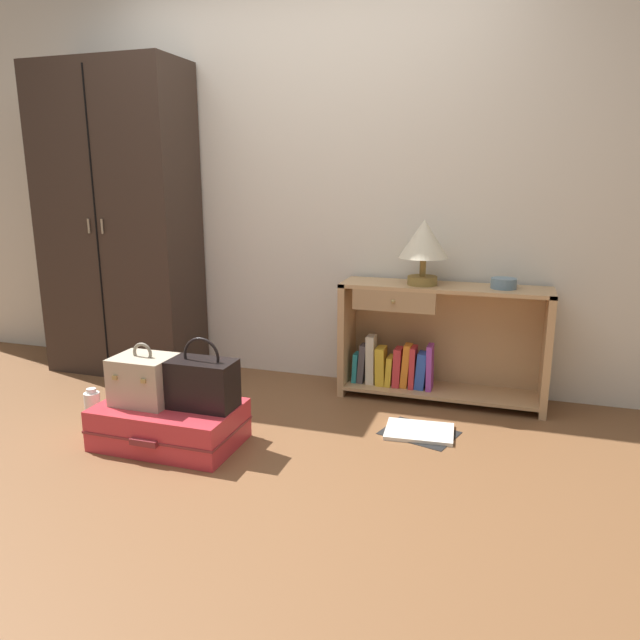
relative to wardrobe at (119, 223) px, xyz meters
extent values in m
plane|color=brown|center=(1.26, -1.20, -1.00)|extent=(9.00, 9.00, 0.00)
cube|color=silver|center=(1.26, 0.30, 0.30)|extent=(6.40, 0.10, 2.60)
cube|color=#33261E|center=(0.00, 0.00, 0.00)|extent=(1.00, 0.45, 2.00)
cube|color=black|center=(0.00, -0.23, 0.00)|extent=(0.01, 0.01, 1.90)
cylinder|color=gray|center=(-0.05, -0.24, 0.00)|extent=(0.01, 0.01, 0.09)
cylinder|color=gray|center=(0.05, -0.24, 0.00)|extent=(0.01, 0.01, 0.09)
cube|color=tan|center=(1.55, 0.06, -0.65)|extent=(0.04, 0.31, 0.69)
cube|color=tan|center=(2.70, 0.06, -0.65)|extent=(0.04, 0.31, 0.69)
cube|color=tan|center=(2.13, 0.06, -0.32)|extent=(1.19, 0.31, 0.02)
cube|color=tan|center=(2.13, 0.06, -0.94)|extent=(1.11, 0.31, 0.02)
cube|color=tan|center=(2.13, 0.21, -0.65)|extent=(1.11, 0.01, 0.67)
cube|color=#A68259|center=(1.86, -0.08, -0.39)|extent=(0.48, 0.02, 0.12)
sphere|color=#9E844C|center=(1.86, -0.10, -0.39)|extent=(0.02, 0.02, 0.02)
cube|color=teal|center=(1.62, 0.04, -0.84)|extent=(0.04, 0.09, 0.18)
cube|color=#4C474C|center=(1.66, 0.04, -0.81)|extent=(0.06, 0.09, 0.24)
cube|color=beige|center=(1.71, 0.04, -0.78)|extent=(0.05, 0.09, 0.30)
cube|color=gold|center=(1.77, 0.04, -0.82)|extent=(0.06, 0.11, 0.23)
cube|color=gold|center=(1.83, 0.04, -0.84)|extent=(0.04, 0.12, 0.18)
cube|color=red|center=(1.87, 0.04, -0.82)|extent=(0.05, 0.11, 0.24)
cube|color=orange|center=(1.93, 0.04, -0.80)|extent=(0.06, 0.09, 0.27)
cube|color=red|center=(1.97, 0.04, -0.81)|extent=(0.04, 0.11, 0.25)
cube|color=#2D51B2|center=(2.02, 0.04, -0.82)|extent=(0.07, 0.10, 0.23)
cube|color=purple|center=(2.07, 0.04, -0.80)|extent=(0.04, 0.11, 0.27)
cylinder|color=olive|center=(2.00, 0.04, -0.28)|extent=(0.17, 0.17, 0.05)
cylinder|color=olive|center=(2.00, 0.04, -0.20)|extent=(0.04, 0.04, 0.11)
cone|color=beige|center=(2.00, 0.04, -0.04)|extent=(0.28, 0.28, 0.21)
cylinder|color=slate|center=(2.45, 0.06, -0.28)|extent=(0.14, 0.14, 0.06)
cube|color=#D1333D|center=(0.92, -0.97, -0.90)|extent=(0.69, 0.42, 0.20)
cube|color=maroon|center=(0.92, -0.97, -0.90)|extent=(0.70, 0.43, 0.01)
cube|color=maroon|center=(0.92, -1.19, -0.90)|extent=(0.14, 0.02, 0.03)
cube|color=#B7A88E|center=(0.80, -0.97, -0.68)|extent=(0.29, 0.23, 0.24)
torus|color=gray|center=(0.80, -0.97, -0.54)|extent=(0.11, 0.02, 0.11)
cube|color=tan|center=(0.72, -1.09, -0.64)|extent=(0.02, 0.01, 0.02)
cube|color=tan|center=(0.88, -1.09, -0.64)|extent=(0.02, 0.01, 0.02)
cube|color=black|center=(1.10, -0.94, -0.68)|extent=(0.32, 0.18, 0.24)
torus|color=black|center=(1.10, -0.94, -0.54)|extent=(0.19, 0.01, 0.19)
cylinder|color=white|center=(0.40, -0.88, -0.91)|extent=(0.08, 0.08, 0.18)
cylinder|color=silver|center=(0.40, -0.88, -0.81)|extent=(0.05, 0.05, 0.02)
cube|color=white|center=(2.09, -0.46, -0.99)|extent=(0.37, 0.28, 0.02)
cube|color=black|center=(2.09, -0.46, -1.00)|extent=(0.43, 0.37, 0.01)
camera|label=1|loc=(2.47, -3.32, 0.29)|focal=33.08mm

